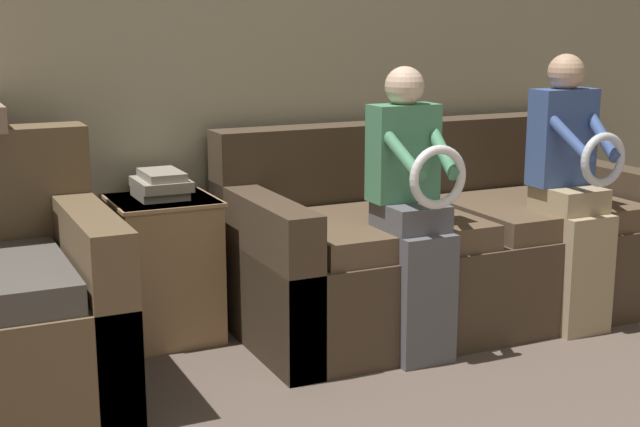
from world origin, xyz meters
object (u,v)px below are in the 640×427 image
at_px(child_left_seated, 414,201).
at_px(book_stack, 161,185).
at_px(couch_main, 444,249).
at_px(child_right_seated, 573,181).
at_px(side_shelf, 165,267).

distance_m(child_left_seated, book_stack, 1.10).
xyz_separation_m(couch_main, book_stack, (-1.30, 0.27, 0.37)).
bearing_deg(child_right_seated, child_left_seated, -179.72).
bearing_deg(couch_main, side_shelf, 168.85).
distance_m(couch_main, side_shelf, 1.33).
distance_m(couch_main, child_left_seated, 0.67).
xyz_separation_m(couch_main, side_shelf, (-1.30, 0.26, 0.00)).
bearing_deg(book_stack, couch_main, -11.67).
bearing_deg(book_stack, side_shelf, -96.57).
height_order(child_right_seated, book_stack, child_right_seated).
bearing_deg(couch_main, child_right_seated, -43.06).
distance_m(child_left_seated, child_right_seated, 0.84).
bearing_deg(child_left_seated, book_stack, 143.00).
xyz_separation_m(couch_main, child_right_seated, (0.42, -0.39, 0.36)).
distance_m(couch_main, book_stack, 1.38).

